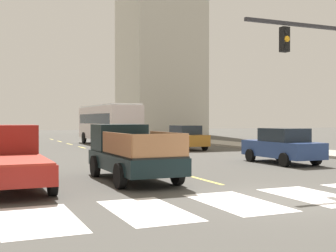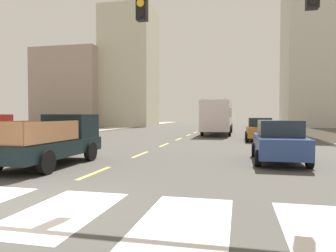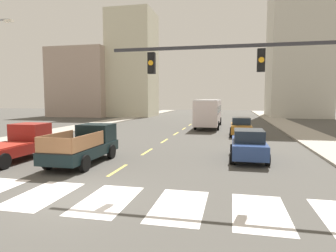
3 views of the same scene
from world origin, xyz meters
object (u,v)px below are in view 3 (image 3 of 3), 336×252
(city_bus, at_px, (209,111))
(traffic_signal_gantry, at_px, (296,76))
(sedan_mid, at_px, (241,127))
(pickup_dark, at_px, (16,144))
(sedan_far, at_px, (249,145))
(pickup_stakebed, at_px, (86,145))

(city_bus, distance_m, traffic_signal_gantry, 24.34)
(sedan_mid, bearing_deg, pickup_dark, -134.27)
(city_bus, xyz_separation_m, sedan_mid, (3.54, -7.48, -1.09))
(pickup_dark, distance_m, city_bus, 23.04)
(city_bus, xyz_separation_m, traffic_signal_gantry, (4.94, -23.72, 2.30))
(sedan_mid, bearing_deg, traffic_signal_gantry, -86.61)
(city_bus, xyz_separation_m, sedan_far, (3.64, -18.31, -1.09))
(sedan_mid, relative_size, sedan_far, 1.00)
(pickup_dark, xyz_separation_m, sedan_far, (12.72, 2.84, -0.06))
(pickup_dark, relative_size, city_bus, 0.48)
(sedan_far, relative_size, traffic_signal_gantry, 0.42)
(pickup_stakebed, relative_size, sedan_far, 1.18)
(sedan_far, bearing_deg, sedan_mid, 89.14)
(pickup_dark, xyz_separation_m, city_bus, (9.09, 21.15, 1.03))
(pickup_stakebed, relative_size, pickup_dark, 1.00)
(sedan_far, bearing_deg, pickup_dark, -168.80)
(pickup_stakebed, xyz_separation_m, sedan_mid, (8.55, 13.29, -0.08))
(pickup_dark, height_order, sedan_far, pickup_dark)
(city_bus, height_order, traffic_signal_gantry, traffic_signal_gantry)
(pickup_stakebed, bearing_deg, pickup_dark, -177.28)
(pickup_dark, distance_m, sedan_mid, 18.61)
(pickup_dark, xyz_separation_m, sedan_mid, (12.62, 13.67, -0.06))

